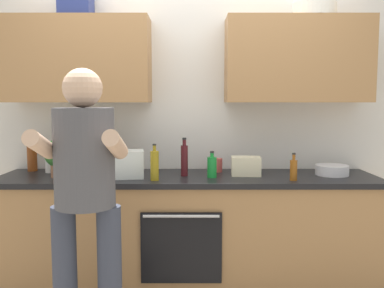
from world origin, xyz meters
The scene contains 16 objects.
back_wall_unit centered at (0.00, 0.28, 1.49)m, with size 4.00×0.38×2.50m.
counter centered at (0.00, 0.00, 0.45)m, with size 2.84×0.67×0.90m.
person_standing centered at (-0.57, -0.78, 0.97)m, with size 0.49×0.45×1.64m.
bottle_syrup centered at (0.75, -0.19, 0.98)m, with size 0.05×0.05×0.20m.
bottle_vinegar centered at (-1.25, 0.22, 1.02)m, with size 0.08×0.08×0.30m.
bottle_oil centered at (-0.23, -0.19, 1.01)m, with size 0.06×0.06×0.26m.
bottle_wine centered at (-0.02, -0.01, 1.02)m, with size 0.05×0.05×0.29m.
bottle_soy centered at (-0.65, -0.09, 0.98)m, with size 0.06×0.06×0.20m.
bottle_soda centered at (0.18, -0.07, 0.98)m, with size 0.07×0.07×0.19m.
cup_ceramic centered at (0.23, 0.17, 0.95)m, with size 0.09×0.09×0.11m, color #BF4C47.
cup_coffee centered at (-1.08, 0.15, 0.95)m, with size 0.09×0.09×0.10m, color white.
mixing_bowl centered at (1.10, 0.03, 0.94)m, with size 0.25×0.25×0.08m, color silver.
knife_block centered at (-0.61, 0.15, 1.03)m, with size 0.10×0.14×0.32m.
potted_herb centered at (-0.95, -0.05, 1.06)m, with size 0.21×0.21×0.28m.
grocery_bag_rice centered at (0.44, 0.02, 0.97)m, with size 0.22×0.15×0.14m, color beige.
grocery_bag_produce centered at (-0.43, -0.07, 1.00)m, with size 0.21×0.20×0.20m, color silver.
Camera 1 is at (0.03, -3.13, 1.46)m, focal length 39.36 mm.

